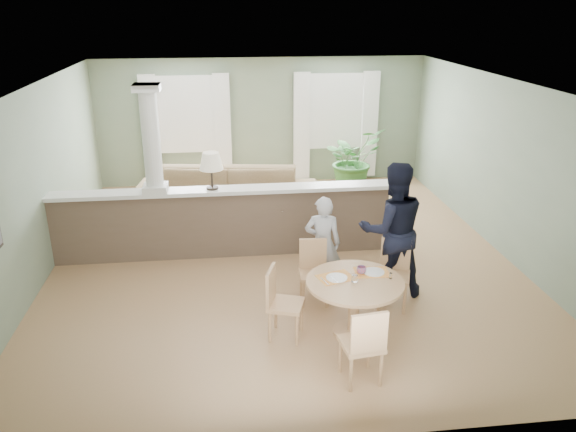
{
  "coord_description": "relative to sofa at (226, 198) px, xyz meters",
  "views": [
    {
      "loc": [
        -0.87,
        -8.01,
        3.79
      ],
      "look_at": [
        -0.03,
        -1.0,
        1.08
      ],
      "focal_mm": 35.0,
      "sensor_mm": 36.0,
      "label": 1
    }
  ],
  "objects": [
    {
      "name": "chair_far_boy",
      "position": [
        1.11,
        -2.98,
        -0.01
      ],
      "size": [
        0.4,
        0.4,
        0.85
      ],
      "rotation": [
        0.0,
        0.0,
        -0.05
      ],
      "color": "tan",
      "rests_on": "ground"
    },
    {
      "name": "child_person",
      "position": [
        1.29,
        -2.66,
        0.21
      ],
      "size": [
        0.55,
        0.41,
        1.36
      ],
      "primitive_type": "imported",
      "rotation": [
        0.0,
        0.0,
        2.96
      ],
      "color": "#A7A6AC",
      "rests_on": "ground"
    },
    {
      "name": "ground",
      "position": [
        0.85,
        -1.58,
        -0.48
      ],
      "size": [
        8.0,
        8.0,
        0.0
      ],
      "primitive_type": "plane",
      "color": "tan",
      "rests_on": "ground"
    },
    {
      "name": "chair_far_man",
      "position": [
        2.15,
        -3.21,
        0.02
      ],
      "size": [
        0.52,
        0.52,
        0.9
      ],
      "rotation": [
        0.0,
        0.0,
        -0.35
      ],
      "color": "tan",
      "rests_on": "ground"
    },
    {
      "name": "man_person",
      "position": [
        2.18,
        -2.89,
        0.46
      ],
      "size": [
        0.91,
        0.71,
        1.87
      ],
      "primitive_type": "imported",
      "rotation": [
        0.0,
        0.0,
        3.14
      ],
      "color": "black",
      "rests_on": "ground"
    },
    {
      "name": "chair_side",
      "position": [
        0.58,
        -3.8,
        0.01
      ],
      "size": [
        0.5,
        0.5,
        0.88
      ],
      "rotation": [
        0.0,
        0.0,
        1.26
      ],
      "color": "tan",
      "rests_on": "ground"
    },
    {
      "name": "chair_near",
      "position": [
        1.34,
        -4.81,
        0.03
      ],
      "size": [
        0.46,
        0.46,
        0.91
      ],
      "rotation": [
        0.0,
        0.0,
        3.27
      ],
      "color": "tan",
      "rests_on": "ground"
    },
    {
      "name": "sofa",
      "position": [
        0.0,
        0.0,
        0.0
      ],
      "size": [
        3.4,
        1.71,
        0.95
      ],
      "primitive_type": "imported",
      "rotation": [
        0.0,
        0.0,
        -0.14
      ],
      "color": "#8F744E",
      "rests_on": "ground"
    },
    {
      "name": "room_shell",
      "position": [
        0.82,
        -0.96,
        1.34
      ],
      "size": [
        7.02,
        8.02,
        2.71
      ],
      "color": "gray",
      "rests_on": "ground"
    },
    {
      "name": "pony_wall",
      "position": [
        -0.14,
        -1.38,
        0.23
      ],
      "size": [
        5.32,
        0.38,
        2.7
      ],
      "color": "brown",
      "rests_on": "ground"
    },
    {
      "name": "dining_table",
      "position": [
        1.47,
        -3.83,
        0.08
      ],
      "size": [
        1.16,
        1.16,
        0.8
      ],
      "rotation": [
        0.0,
        0.0,
        0.3
      ],
      "color": "tan",
      "rests_on": "ground"
    },
    {
      "name": "houseplant",
      "position": [
        2.69,
        1.62,
        0.19
      ],
      "size": [
        1.57,
        1.51,
        1.34
      ],
      "primitive_type": "imported",
      "rotation": [
        0.0,
        0.0,
        0.54
      ],
      "color": "#2C6026",
      "rests_on": "ground"
    }
  ]
}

